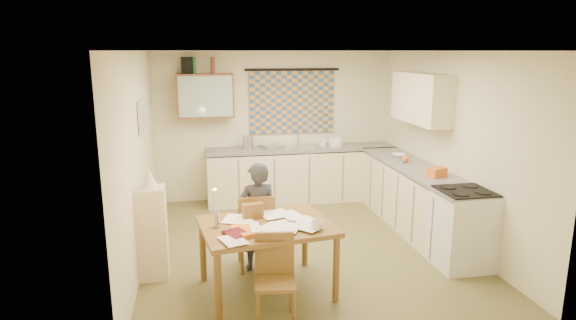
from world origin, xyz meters
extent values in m
cube|color=brown|center=(0.00, 0.00, -0.01)|extent=(4.00, 4.50, 0.02)
cube|color=white|center=(0.00, 0.00, 2.51)|extent=(4.00, 4.50, 0.02)
cube|color=beige|center=(0.00, 2.26, 1.25)|extent=(4.00, 0.02, 2.50)
cube|color=beige|center=(0.00, -2.26, 1.25)|extent=(4.00, 0.02, 2.50)
cube|color=beige|center=(-2.01, 0.00, 1.25)|extent=(0.02, 4.50, 2.50)
cube|color=beige|center=(2.01, 0.00, 1.25)|extent=(0.02, 4.50, 2.50)
cube|color=#30547E|center=(0.30, 2.22, 1.65)|extent=(1.45, 0.03, 1.05)
cylinder|color=black|center=(0.30, 2.20, 2.20)|extent=(1.60, 0.04, 0.04)
cube|color=brown|center=(-1.15, 2.08, 1.80)|extent=(0.90, 0.34, 0.70)
cube|color=#99B2A5|center=(-1.15, 1.91, 1.80)|extent=(0.84, 0.02, 0.64)
cube|color=beige|center=(1.83, 0.55, 1.85)|extent=(0.34, 1.30, 0.70)
cube|color=beige|center=(-1.97, 0.40, 1.70)|extent=(0.04, 0.50, 0.40)
cube|color=beige|center=(-1.95, 0.40, 1.70)|extent=(0.01, 0.42, 0.32)
cube|color=beige|center=(0.48, 1.95, 0.43)|extent=(3.30, 0.60, 0.86)
cube|color=#62605D|center=(0.48, 1.95, 0.90)|extent=(3.30, 0.62, 0.04)
cube|color=beige|center=(1.70, 0.23, 0.43)|extent=(0.60, 2.95, 0.86)
cube|color=#62605D|center=(1.70, 0.23, 0.90)|extent=(0.62, 2.95, 0.04)
cube|color=white|center=(1.70, -0.95, 0.45)|extent=(0.60, 0.60, 0.91)
cube|color=black|center=(1.70, -0.95, 0.92)|extent=(0.57, 0.57, 0.03)
cube|color=silver|center=(0.39, 1.95, 0.88)|extent=(0.66, 0.60, 0.10)
cylinder|color=silver|center=(0.39, 2.13, 1.06)|extent=(0.04, 0.04, 0.28)
cube|color=silver|center=(-0.09, 1.95, 0.95)|extent=(0.44, 0.41, 0.06)
cylinder|color=silver|center=(-0.49, 1.95, 1.04)|extent=(0.19, 0.19, 0.24)
cylinder|color=white|center=(1.01, 1.95, 1.00)|extent=(0.30, 0.30, 0.16)
imported|color=white|center=(0.78, 2.00, 1.01)|extent=(0.14, 0.14, 0.19)
imported|color=white|center=(1.70, 0.93, 0.94)|extent=(0.33, 0.33, 0.05)
cube|color=orange|center=(1.70, -0.27, 0.98)|extent=(0.26, 0.22, 0.12)
sphere|color=orange|center=(1.65, 0.57, 0.97)|extent=(0.10, 0.10, 0.10)
cube|color=black|center=(-1.40, 2.08, 2.28)|extent=(0.21, 0.24, 0.26)
cylinder|color=#195926|center=(-1.31, 2.08, 2.28)|extent=(0.08, 0.08, 0.26)
cylinder|color=brown|center=(-1.02, 2.08, 2.28)|extent=(0.08, 0.08, 0.26)
cube|color=brown|center=(-0.64, -1.12, 0.72)|extent=(1.45, 1.18, 0.05)
cube|color=brown|center=(-0.68, -0.52, 0.44)|extent=(0.42, 0.42, 0.04)
cube|color=brown|center=(-0.69, -0.70, 0.69)|extent=(0.41, 0.04, 0.45)
cube|color=brown|center=(-0.65, -1.74, 0.40)|extent=(0.42, 0.42, 0.04)
cube|color=brown|center=(-0.63, -1.57, 0.62)|extent=(0.38, 0.08, 0.41)
imported|color=black|center=(-0.66, -0.56, 0.64)|extent=(0.54, 0.42, 1.28)
cube|color=beige|center=(-1.84, -0.57, 0.53)|extent=(0.32, 0.30, 1.05)
cone|color=beige|center=(-1.84, -0.57, 1.16)|extent=(0.20, 0.20, 0.22)
cube|color=brown|center=(-0.75, -0.91, 0.83)|extent=(0.23, 0.13, 0.16)
imported|color=white|center=(-0.17, -1.39, 0.80)|extent=(0.14, 0.14, 0.10)
imported|color=maroon|center=(-1.05, -1.42, 0.76)|extent=(0.40, 0.42, 0.02)
imported|color=orange|center=(-1.01, -1.26, 0.76)|extent=(0.20, 0.27, 0.02)
cube|color=orange|center=(-0.87, -1.45, 0.77)|extent=(0.14, 0.12, 0.04)
cube|color=black|center=(-0.43, -1.38, 0.76)|extent=(0.13, 0.04, 0.02)
cylinder|color=silver|center=(-1.15, -1.12, 0.84)|extent=(0.07, 0.07, 0.18)
cylinder|color=white|center=(-1.17, -1.13, 1.04)|extent=(0.03, 0.03, 0.22)
sphere|color=#FFCC66|center=(-1.15, -1.15, 1.16)|extent=(0.02, 0.02, 0.02)
cube|color=white|center=(-0.60, -1.36, 0.75)|extent=(0.27, 0.33, 0.00)
cube|color=white|center=(-0.45, -0.83, 0.75)|extent=(0.29, 0.35, 0.00)
cube|color=white|center=(-0.20, -1.12, 0.75)|extent=(0.32, 0.36, 0.00)
cube|color=white|center=(-0.33, -0.92, 0.76)|extent=(0.30, 0.35, 0.00)
cube|color=white|center=(-0.48, -1.21, 0.76)|extent=(0.29, 0.35, 0.00)
cube|color=white|center=(-0.87, -0.98, 0.76)|extent=(0.27, 0.34, 0.00)
cube|color=white|center=(-0.82, -1.21, 0.76)|extent=(0.22, 0.30, 0.00)
cube|color=white|center=(-0.96, -0.93, 0.76)|extent=(0.30, 0.35, 0.00)
cube|color=white|center=(-0.55, -0.86, 0.76)|extent=(0.25, 0.33, 0.00)
cube|color=white|center=(-0.56, -0.88, 0.77)|extent=(0.29, 0.35, 0.00)
cube|color=white|center=(-0.55, -1.27, 0.77)|extent=(0.36, 0.36, 0.00)
cube|color=white|center=(-0.61, -1.34, 0.77)|extent=(0.31, 0.35, 0.00)
cube|color=white|center=(-1.01, -1.54, 0.77)|extent=(0.29, 0.35, 0.00)
cube|color=white|center=(-0.45, -1.32, 0.77)|extent=(0.31, 0.36, 0.00)
cube|color=white|center=(-0.27, -1.34, 0.77)|extent=(0.35, 0.36, 0.00)
camera|label=1|loc=(-1.31, -5.78, 2.50)|focal=30.00mm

